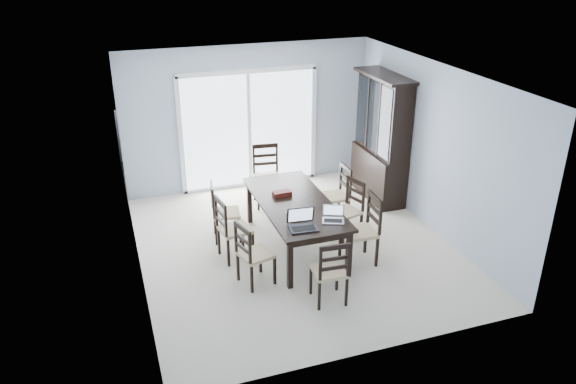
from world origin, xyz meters
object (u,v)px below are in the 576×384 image
at_px(chair_right_far, 339,188).
at_px(hot_tub, 187,147).
at_px(chair_left_mid, 228,222).
at_px(laptop_dark, 303,225).
at_px(chair_left_near, 250,248).
at_px(laptop_silver, 333,218).
at_px(chair_end_near, 332,266).
at_px(chair_right_mid, 350,203).
at_px(game_box, 282,193).
at_px(cell_phone, 311,229).
at_px(dining_table, 295,206).
at_px(chair_end_far, 267,168).
at_px(china_hutch, 381,139).
at_px(chair_left_far, 220,206).
at_px(chair_right_near, 366,222).

distance_m(chair_right_far, hot_tub, 3.56).
distance_m(chair_left_mid, laptop_dark, 1.18).
height_order(chair_left_near, laptop_silver, chair_left_near).
height_order(chair_right_far, chair_end_near, chair_right_far).
distance_m(chair_right_mid, laptop_dark, 1.43).
distance_m(chair_right_mid, game_box, 1.07).
relative_size(cell_phone, game_box, 0.41).
distance_m(dining_table, chair_right_mid, 0.92).
distance_m(laptop_silver, hot_tub, 4.51).
distance_m(chair_left_near, chair_right_far, 2.29).
bearing_deg(chair_right_far, chair_end_far, 38.99).
bearing_deg(laptop_dark, china_hutch, 48.87).
bearing_deg(laptop_silver, chair_right_far, 85.79).
height_order(china_hutch, game_box, china_hutch).
bearing_deg(laptop_silver, chair_left_near, -157.02).
xyz_separation_m(china_hutch, laptop_silver, (-1.74, -2.00, -0.27)).
relative_size(chair_left_near, chair_right_far, 0.96).
xyz_separation_m(laptop_silver, hot_tub, (-1.26, 4.32, -0.31)).
bearing_deg(chair_end_far, cell_phone, 92.99).
bearing_deg(hot_tub, chair_left_mid, -90.26).
relative_size(chair_right_mid, chair_end_far, 0.89).
xyz_separation_m(chair_left_mid, chair_end_near, (0.94, -1.49, -0.03)).
height_order(chair_left_far, chair_right_far, chair_right_far).
bearing_deg(chair_left_far, chair_left_mid, 6.98).
distance_m(chair_left_mid, hot_tub, 3.58).
relative_size(chair_end_near, chair_end_far, 0.88).
bearing_deg(chair_end_far, game_box, 89.27).
relative_size(chair_left_near, chair_left_far, 0.99).
height_order(dining_table, chair_right_far, chair_right_far).
bearing_deg(game_box, chair_end_near, -88.25).
bearing_deg(chair_end_near, chair_left_far, 117.86).
relative_size(dining_table, chair_right_mid, 2.07).
height_order(chair_left_near, chair_right_far, chair_right_far).
relative_size(chair_end_far, hot_tub, 0.54).
bearing_deg(laptop_silver, china_hutch, 71.79).
relative_size(chair_right_near, chair_end_far, 0.98).
bearing_deg(laptop_silver, dining_table, 133.30).
bearing_deg(chair_right_mid, game_box, 61.82).
distance_m(chair_right_near, chair_end_far, 2.47).
height_order(chair_right_far, laptop_silver, chair_right_far).
xyz_separation_m(chair_left_mid, chair_left_far, (0.01, 0.61, -0.02)).
distance_m(dining_table, hot_tub, 3.70).
bearing_deg(dining_table, chair_left_far, 148.68).
bearing_deg(laptop_silver, chair_left_far, 155.92).
xyz_separation_m(chair_end_near, laptop_silver, (0.34, 0.76, 0.24)).
relative_size(chair_right_near, hot_tub, 0.53).
bearing_deg(china_hutch, cell_phone, -134.88).
bearing_deg(dining_table, chair_left_mid, -179.08).
distance_m(china_hutch, chair_left_far, 3.12).
bearing_deg(chair_end_near, china_hutch, 57.09).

